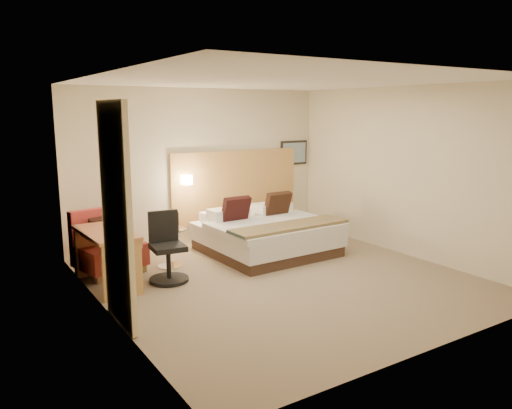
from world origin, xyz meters
TOP-DOWN VIEW (x-y plane):
  - floor at (0.00, 0.00)m, footprint 4.80×5.00m
  - ceiling at (0.00, 0.00)m, footprint 4.80×5.00m
  - wall_back at (0.00, 2.51)m, footprint 4.80×0.02m
  - wall_front at (0.00, -2.51)m, footprint 4.80×0.02m
  - wall_left at (-2.41, 0.00)m, footprint 0.02×5.00m
  - wall_right at (2.41, 0.00)m, footprint 0.02×5.00m
  - headboard_panel at (0.70, 2.47)m, footprint 2.60×0.04m
  - art_frame at (2.02, 2.48)m, footprint 0.62×0.03m
  - art_canvas at (2.02, 2.46)m, footprint 0.54×0.01m
  - lamp_arm at (-0.35, 2.42)m, footprint 0.02×0.12m
  - lamp_shade at (-0.35, 2.36)m, footprint 0.15×0.15m
  - curtain at (-2.36, -0.25)m, footprint 0.06×0.90m
  - bottle_a at (-1.21, 1.35)m, footprint 0.08×0.08m
  - menu_folder at (-1.02, 1.36)m, footprint 0.15×0.09m
  - bed at (0.54, 1.25)m, footprint 1.99×1.93m
  - lounge_chair at (-1.96, 1.64)m, footprint 1.00×0.92m
  - side_table at (-1.11, 1.37)m, footprint 0.67×0.67m
  - desk at (-2.11, 1.03)m, footprint 0.62×1.24m
  - desk_chair at (-1.38, 0.80)m, footprint 0.59×0.59m

SIDE VIEW (x-z plane):
  - floor at x=0.00m, z-range -0.02..0.00m
  - bed at x=0.54m, z-range -0.17..0.78m
  - side_table at x=-1.11m, z-range 0.03..0.62m
  - lounge_chair at x=-1.96m, z-range -0.09..0.82m
  - desk_chair at x=-1.38m, z-range -0.08..0.87m
  - desk at x=-2.11m, z-range 0.22..0.98m
  - bottle_a at x=-1.21m, z-range 0.59..0.80m
  - menu_folder at x=-1.02m, z-range 0.59..0.82m
  - headboard_panel at x=0.70m, z-range 0.30..1.60m
  - lamp_arm at x=-0.35m, z-range 1.14..1.16m
  - lamp_shade at x=-0.35m, z-range 1.07..1.22m
  - curtain at x=-2.36m, z-range 0.01..2.43m
  - wall_back at x=0.00m, z-range 0.00..2.70m
  - wall_front at x=0.00m, z-range 0.00..2.70m
  - wall_left at x=-2.41m, z-range 0.00..2.70m
  - wall_right at x=2.41m, z-range 0.00..2.70m
  - art_frame at x=2.02m, z-range 1.27..1.73m
  - art_canvas at x=2.02m, z-range 1.30..1.70m
  - ceiling at x=0.00m, z-range 2.70..2.72m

